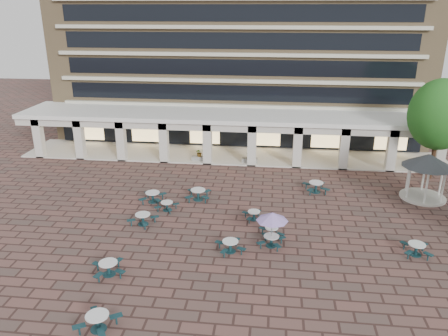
{
  "coord_description": "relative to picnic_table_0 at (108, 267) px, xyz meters",
  "views": [
    {
      "loc": [
        4.03,
        -26.72,
        14.17
      ],
      "look_at": [
        0.57,
        3.0,
        3.09
      ],
      "focal_mm": 35.0,
      "sensor_mm": 36.0,
      "label": 1
    }
  ],
  "objects": [
    {
      "name": "ground",
      "position": [
        4.83,
        6.64,
        -0.47
      ],
      "size": [
        120.0,
        120.0,
        0.0
      ],
      "primitive_type": "plane",
      "color": "brown",
      "rests_on": "ground"
    },
    {
      "name": "apartment_building",
      "position": [
        4.83,
        32.11,
        12.13
      ],
      "size": [
        40.0,
        15.5,
        25.2
      ],
      "color": "#987C55",
      "rests_on": "ground"
    },
    {
      "name": "retail_arcade",
      "position": [
        4.83,
        21.44,
        2.53
      ],
      "size": [
        42.0,
        6.6,
        4.4
      ],
      "color": "white",
      "rests_on": "ground"
    },
    {
      "name": "picnic_table_0",
      "position": [
        0.0,
        0.0,
        0.0
      ],
      "size": [
        2.17,
        2.17,
        0.79
      ],
      "rotation": [
        0.0,
        0.0,
        0.43
      ],
      "color": "#123337",
      "rests_on": "ground"
    },
    {
      "name": "picnic_table_1",
      "position": [
        1.12,
        -4.36,
        0.02
      ],
      "size": [
        2.1,
        2.1,
        0.82
      ],
      "rotation": [
        0.0,
        0.0,
        -0.23
      ],
      "color": "#123337",
      "rests_on": "ground"
    },
    {
      "name": "picnic_table_2",
      "position": [
        6.53,
        3.23,
        -0.03
      ],
      "size": [
        2.02,
        2.02,
        0.74
      ],
      "rotation": [
        0.0,
        0.0,
        0.38
      ],
      "color": "#123337",
      "rests_on": "ground"
    },
    {
      "name": "picnic_table_3",
      "position": [
        17.76,
        4.16,
        -0.02
      ],
      "size": [
        1.77,
        1.77,
        0.76
      ],
      "rotation": [
        0.0,
        0.0,
        -0.05
      ],
      "color": "#123337",
      "rests_on": "ground"
    },
    {
      "name": "picnic_table_5",
      "position": [
        0.17,
        6.1,
        -0.0
      ],
      "size": [
        2.11,
        2.11,
        0.79
      ],
      "rotation": [
        0.0,
        0.0,
        -0.35
      ],
      "color": "#123337",
      "rests_on": "ground"
    },
    {
      "name": "picnic_table_6",
      "position": [
        9.02,
        4.19,
        1.5
      ],
      "size": [
        2.01,
        2.01,
        2.32
      ],
      "rotation": [
        0.0,
        0.0,
        -0.24
      ],
      "color": "#123337",
      "rests_on": "ground"
    },
    {
      "name": "picnic_table_7",
      "position": [
        7.75,
        7.71,
        -0.08
      ],
      "size": [
        1.76,
        1.76,
        0.66
      ],
      "rotation": [
        0.0,
        0.0,
        0.35
      ],
      "color": "#123337",
      "rests_on": "ground"
    },
    {
      "name": "picnic_table_8",
      "position": [
        1.28,
        8.46,
        -0.07
      ],
      "size": [
        1.74,
        1.74,
        0.67
      ],
      "rotation": [
        0.0,
        0.0,
        -0.25
      ],
      "color": "#123337",
      "rests_on": "ground"
    },
    {
      "name": "picnic_table_9",
      "position": [
        3.26,
        10.61,
        0.04
      ],
      "size": [
        1.99,
        1.99,
        0.86
      ],
      "rotation": [
        0.0,
        0.0,
        0.05
      ],
      "color": "#123337",
      "rests_on": "ground"
    },
    {
      "name": "picnic_table_10",
      "position": [
        9.02,
        5.45,
        -0.08
      ],
      "size": [
        1.71,
        1.71,
        0.65
      ],
      "rotation": [
        0.0,
        0.0,
        0.28
      ],
      "color": "#123337",
      "rests_on": "ground"
    },
    {
      "name": "picnic_table_12",
      "position": [
        -0.15,
        9.77,
        0.02
      ],
      "size": [
        1.89,
        1.89,
        0.82
      ],
      "rotation": [
        0.0,
        0.0,
        -0.04
      ],
      "color": "#123337",
      "rests_on": "ground"
    },
    {
      "name": "picnic_table_13",
      "position": [
        12.49,
        13.2,
        0.04
      ],
      "size": [
        2.17,
        2.17,
        0.86
      ],
      "rotation": [
        0.0,
        0.0,
        0.19
      ],
      "color": "#123337",
      "rests_on": "ground"
    },
    {
      "name": "gazebo",
      "position": [
        20.77,
        12.98,
        2.25
      ],
      "size": [
        3.88,
        3.88,
        3.61
      ],
      "rotation": [
        0.0,
        0.0,
        0.3
      ],
      "color": "beige",
      "rests_on": "ground"
    },
    {
      "name": "tree_east_c",
      "position": [
        22.72,
        17.51,
        5.23
      ],
      "size": [
        5.24,
        5.24,
        8.72
      ],
      "color": "#392317",
      "rests_on": "ground"
    },
    {
      "name": "planter_left",
      "position": [
        1.85,
        19.54,
        0.07
      ],
      "size": [
        1.5,
        0.85,
        1.3
      ],
      "color": "gray",
      "rests_on": "ground"
    },
    {
      "name": "planter_right",
      "position": [
        6.73,
        19.54,
        -0.01
      ],
      "size": [
        1.5,
        0.6,
        1.21
      ],
      "color": "gray",
      "rests_on": "ground"
    }
  ]
}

